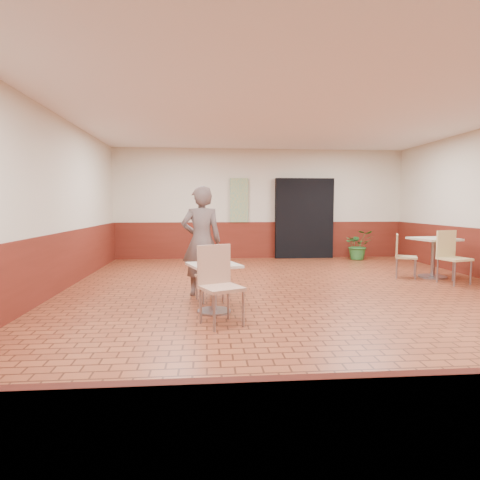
{
  "coord_description": "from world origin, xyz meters",
  "views": [
    {
      "loc": [
        -1.49,
        -6.02,
        1.47
      ],
      "look_at": [
        -1.0,
        -0.09,
        0.95
      ],
      "focal_mm": 30.0,
      "sensor_mm": 36.0,
      "label": 1
    }
  ],
  "objects": [
    {
      "name": "corridor_doorway",
      "position": [
        1.2,
        4.88,
        1.1
      ],
      "size": [
        1.6,
        0.22,
        2.2
      ],
      "primitive_type": "cube",
      "color": "black",
      "rests_on": "ground"
    },
    {
      "name": "customer",
      "position": [
        -1.58,
        0.46,
        0.89
      ],
      "size": [
        0.68,
        0.47,
        1.77
      ],
      "primitive_type": "imported",
      "rotation": [
        0.0,
        0.0,
        3.22
      ],
      "color": "brown",
      "rests_on": "ground"
    },
    {
      "name": "room_shell",
      "position": [
        0.0,
        0.0,
        1.5
      ],
      "size": [
        8.01,
        10.01,
        3.01
      ],
      "color": "brown",
      "rests_on": "ground"
    },
    {
      "name": "potted_plant",
      "position": [
        2.58,
        4.4,
        0.4
      ],
      "size": [
        0.8,
        0.72,
        0.8
      ],
      "primitive_type": "imported",
      "rotation": [
        0.0,
        0.0,
        -0.14
      ],
      "color": "#2A692A",
      "rests_on": "ground"
    },
    {
      "name": "chair_second_left",
      "position": [
        2.47,
        1.76,
        0.49
      ],
      "size": [
        0.54,
        0.54,
        0.88
      ],
      "rotation": [
        0.0,
        0.0,
        1.14
      ],
      "color": "tan",
      "rests_on": "ground"
    },
    {
      "name": "main_table",
      "position": [
        -1.4,
        -0.59,
        0.45
      ],
      "size": [
        0.63,
        0.63,
        0.67
      ],
      "rotation": [
        0.0,
        0.0,
        0.32
      ],
      "color": "beige",
      "rests_on": "ground"
    },
    {
      "name": "chair_second_front",
      "position": [
        3.1,
        1.12,
        0.55
      ],
      "size": [
        0.56,
        0.56,
        0.99
      ],
      "rotation": [
        0.0,
        0.0,
        0.26
      ],
      "color": "#DCCA84",
      "rests_on": "ground"
    },
    {
      "name": "wainscot_band",
      "position": [
        0.0,
        0.0,
        0.5
      ],
      "size": [
        8.0,
        10.0,
        1.0
      ],
      "color": "#581A10",
      "rests_on": "ground"
    },
    {
      "name": "serving_tray",
      "position": [
        -1.4,
        -0.59,
        0.68
      ],
      "size": [
        0.4,
        0.31,
        0.02
      ],
      "rotation": [
        0.0,
        0.0,
        -0.09
      ],
      "color": "red",
      "rests_on": "main_table"
    },
    {
      "name": "long_john_donut",
      "position": [
        -1.31,
        -0.64,
        0.72
      ],
      "size": [
        0.16,
        0.09,
        0.05
      ],
      "rotation": [
        0.0,
        0.0,
        -0.13
      ],
      "color": "#B28B34",
      "rests_on": "serving_tray"
    },
    {
      "name": "chair_main_back",
      "position": [
        -1.43,
        0.0,
        0.45
      ],
      "size": [
        0.47,
        0.47,
        0.8
      ],
      "rotation": [
        0.0,
        0.0,
        3.47
      ],
      "color": "tan",
      "rests_on": "ground"
    },
    {
      "name": "second_table",
      "position": [
        3.09,
        1.69,
        0.54
      ],
      "size": [
        0.77,
        0.77,
        0.81
      ],
      "rotation": [
        0.0,
        0.0,
        0.18
      ],
      "color": "#BEB999",
      "rests_on": "ground"
    },
    {
      "name": "chair_main_front",
      "position": [
        -1.35,
        -1.14,
        0.54
      ],
      "size": [
        0.6,
        0.6,
        0.98
      ],
      "rotation": [
        0.0,
        0.0,
        0.43
      ],
      "color": "tan",
      "rests_on": "ground"
    },
    {
      "name": "paper_cup",
      "position": [
        -1.3,
        -0.49,
        0.74
      ],
      "size": [
        0.08,
        0.08,
        0.1
      ],
      "rotation": [
        0.0,
        0.0,
        0.03
      ],
      "color": "white",
      "rests_on": "serving_tray"
    },
    {
      "name": "promo_poster",
      "position": [
        -0.6,
        4.94,
        1.6
      ],
      "size": [
        0.5,
        0.03,
        1.2
      ],
      "primitive_type": "cube",
      "color": "gray",
      "rests_on": "wainscot_band"
    },
    {
      "name": "ring_donut",
      "position": [
        -1.51,
        -0.56,
        0.71
      ],
      "size": [
        0.12,
        0.12,
        0.03
      ],
      "primitive_type": "torus",
      "rotation": [
        0.0,
        0.0,
        0.16
      ],
      "color": "#C57748",
      "rests_on": "serving_tray"
    }
  ]
}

